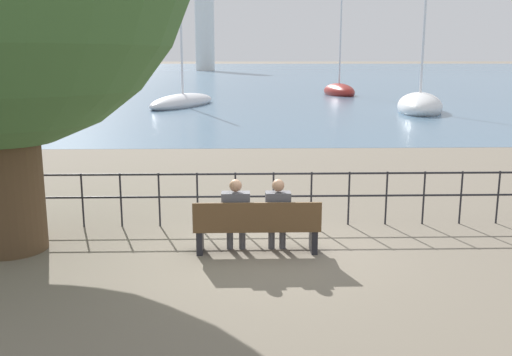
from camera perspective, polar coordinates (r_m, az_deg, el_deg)
ground_plane at (r=9.66m, az=0.08°, el=-7.36°), size 1000.00×1000.00×0.00m
harbor_water at (r=170.26m, az=-1.55°, el=10.85°), size 600.00×300.00×0.01m
park_bench at (r=9.46m, az=0.10°, el=-4.96°), size 2.10×0.45×0.90m
seated_person_left at (r=9.46m, az=-2.03°, el=-3.44°), size 0.47×0.35×1.25m
seated_person_right at (r=9.48m, az=2.19°, el=-3.42°), size 0.42×0.35×1.24m
promenade_railing at (r=10.94m, az=-0.15°, el=-1.26°), size 15.40×0.04×1.05m
sailboat_1 at (r=35.81m, az=16.05°, el=6.97°), size 4.08×6.95×12.78m
sailboat_3 at (r=51.13m, az=8.30°, el=8.59°), size 2.91×6.08×9.21m
sailboat_4 at (r=39.01m, az=-7.32°, el=7.53°), size 4.95×8.66×8.30m
harbor_lighthouse at (r=146.43m, az=-5.19°, el=16.05°), size 4.73×4.73×29.72m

